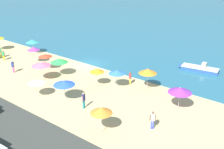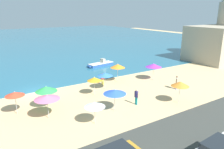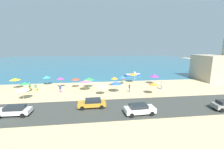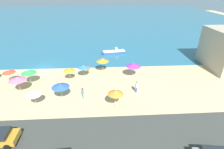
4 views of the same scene
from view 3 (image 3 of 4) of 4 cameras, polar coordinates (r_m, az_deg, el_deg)
The scene contains 28 objects.
ground_plane at distance 40.87m, azimuth -8.24°, elevation -2.94°, with size 160.00×160.00×0.00m, color #D3B27E.
sea at distance 95.21m, azimuth -7.73°, elevation 4.87°, with size 150.00×110.00×0.05m, color #296580.
coastal_road at distance 23.74m, azimuth -8.93°, elevation -13.12°, with size 80.00×8.00×0.06m, color #393C37.
beach_umbrella_0 at distance 35.55m, azimuth -30.38°, elevation -2.90°, with size 1.87×1.87×2.36m.
beach_umbrella_1 at distance 35.03m, azimuth -8.76°, elevation -1.63°, with size 2.28×2.28×2.49m.
beach_umbrella_2 at distance 31.36m, azimuth -30.93°, elevation -4.76°, with size 2.35×2.35×2.37m.
beach_umbrella_3 at distance 35.97m, azimuth 0.90°, elevation -1.34°, with size 1.76×1.76×2.35m.
beach_umbrella_4 at distance 39.72m, azimuth 7.98°, elevation 0.19°, with size 2.13×2.13×2.72m.
beach_umbrella_5 at distance 36.72m, azimuth -19.02°, elevation -1.32°, with size 1.83×1.83×2.59m.
beach_umbrella_6 at distance 32.70m, azimuth -9.97°, elevation -2.49°, with size 2.43×2.43×2.46m.
beach_umbrella_7 at distance 37.40m, azimuth 3.96°, elevation -0.94°, with size 2.01×2.01×2.30m.
beach_umbrella_8 at distance 30.84m, azimuth 15.55°, elevation -3.37°, with size 1.97×1.97×2.62m.
beach_umbrella_9 at distance 31.08m, azimuth 1.61°, elevation -3.22°, with size 2.36×2.36×2.38m.
beach_umbrella_10 at distance 39.47m, azimuth 15.84°, elevation -0.43°, with size 2.41×2.41×2.55m.
beach_umbrella_11 at distance 35.46m, azimuth -13.67°, elevation -1.65°, with size 1.89×1.89×2.43m.
beach_umbrella_12 at distance 40.29m, azimuth -23.62°, elevation -0.84°, with size 2.09×2.09×2.43m.
beach_umbrella_13 at distance 40.14m, azimuth -33.00°, elevation -1.50°, with size 2.23×2.23×2.56m.
beach_umbrella_14 at distance 29.51m, azimuth -3.86°, elevation -4.36°, with size 1.92×1.92×2.19m.
bather_0 at distance 35.37m, azimuth 18.32°, elevation -3.82°, with size 0.45×0.40×1.83m.
bather_1 at distance 37.28m, azimuth -28.85°, elevation -3.91°, with size 0.57×0.26×1.80m.
bather_2 at distance 39.51m, azimuth 4.39°, elevation -1.97°, with size 0.49×0.38×1.64m.
bather_3 at distance 36.46m, azimuth -27.07°, elevation -4.28°, with size 0.54×0.33×1.58m.
bather_4 at distance 32.97m, azimuth -19.12°, elevation -5.02°, with size 0.55×0.32×1.73m.
bather_5 at distance 31.89m, azimuth 6.68°, elevation -4.93°, with size 0.29×0.56×1.80m.
parked_car_1 at distance 25.34m, azimuth -33.28°, elevation -11.39°, with size 4.50×1.94×1.37m.
parked_car_2 at distance 24.14m, azimuth -7.57°, elevation -10.69°, with size 4.36×2.05×1.38m.
parked_car_4 at distance 22.09m, azimuth 10.42°, elevation -12.76°, with size 4.39×2.15×1.46m.
skiff_nearshore at distance 49.89m, azimuth 7.99°, elevation -0.01°, with size 5.49×2.32×1.27m.
Camera 3 is at (0.86, -39.72, 9.58)m, focal length 24.00 mm.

